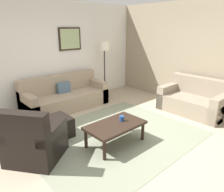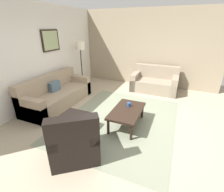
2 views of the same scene
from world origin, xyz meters
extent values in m
plane|color=tan|center=(0.00, 0.00, 0.00)|extent=(8.00, 8.00, 0.00)
cube|color=silver|center=(0.00, 2.60, 1.40)|extent=(6.00, 0.12, 2.80)
cube|color=gray|center=(3.00, 0.00, 1.40)|extent=(0.12, 5.20, 2.80)
cube|color=gray|center=(0.00, 0.00, 0.00)|extent=(3.26, 2.64, 0.01)
cube|color=gray|center=(0.11, 2.00, 0.21)|extent=(2.25, 0.89, 0.42)
cube|color=gray|center=(0.11, 2.33, 0.44)|extent=(2.25, 0.24, 0.88)
cube|color=gray|center=(-0.91, 2.00, 0.31)|extent=(0.20, 0.89, 0.62)
cube|color=gray|center=(1.14, 2.00, 0.31)|extent=(0.20, 0.89, 0.62)
cube|color=slate|center=(0.12, 2.11, 0.56)|extent=(0.36, 0.12, 0.28)
cube|color=gray|center=(2.34, -0.44, 0.21)|extent=(0.91, 1.58, 0.42)
cube|color=gray|center=(2.68, -0.44, 0.44)|extent=(0.24, 1.58, 0.88)
cube|color=gray|center=(2.34, 0.25, 0.31)|extent=(0.91, 0.20, 0.62)
cube|color=gray|center=(2.34, -1.13, 0.31)|extent=(0.91, 0.20, 0.62)
cube|color=black|center=(-1.46, 0.34, 0.22)|extent=(1.12, 1.12, 0.44)
cube|color=black|center=(-1.70, 0.16, 0.47)|extent=(0.64, 0.76, 0.95)
cube|color=black|center=(-1.26, 0.08, 0.30)|extent=(0.74, 0.61, 0.60)
cube|color=black|center=(-1.65, 0.59, 0.30)|extent=(0.74, 0.61, 0.60)
cube|color=black|center=(-0.86, 0.79, 0.20)|extent=(0.56, 0.56, 0.40)
cylinder|color=black|center=(-0.66, -0.48, 0.18)|extent=(0.06, 0.06, 0.36)
cylinder|color=black|center=(0.32, -0.48, 0.18)|extent=(0.06, 0.06, 0.36)
cylinder|color=black|center=(-0.66, 0.04, 0.18)|extent=(0.06, 0.06, 0.36)
cylinder|color=black|center=(0.32, 0.04, 0.18)|extent=(0.06, 0.06, 0.36)
cube|color=black|center=(-0.17, -0.22, 0.39)|extent=(1.10, 0.64, 0.05)
cylinder|color=#1E478C|center=(0.01, -0.21, 0.46)|extent=(0.09, 0.09, 0.10)
cylinder|color=black|center=(1.53, 2.06, 0.01)|extent=(0.28, 0.28, 0.03)
cylinder|color=#262626|center=(1.53, 2.06, 0.72)|extent=(0.04, 0.04, 1.45)
cylinder|color=beige|center=(1.53, 2.06, 1.58)|extent=(0.32, 0.32, 0.26)
cube|color=black|center=(0.65, 2.52, 1.79)|extent=(0.69, 0.04, 0.62)
cube|color=#A1B07B|center=(0.65, 2.50, 1.79)|extent=(0.61, 0.01, 0.54)
camera|label=1|loc=(-2.62, -2.81, 2.13)|focal=33.98mm
camera|label=2|loc=(-3.34, -1.19, 2.19)|focal=25.91mm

